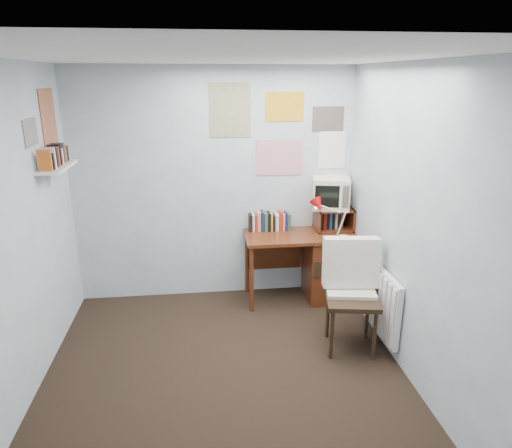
# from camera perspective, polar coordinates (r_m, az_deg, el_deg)

# --- Properties ---
(ground) EXTENTS (3.50, 3.50, 0.00)m
(ground) POSITION_cam_1_polar(r_m,az_deg,el_deg) (3.88, -3.64, -19.88)
(ground) COLOR black
(ground) RESTS_ON ground
(back_wall) EXTENTS (3.00, 0.02, 2.50)m
(back_wall) POSITION_cam_1_polar(r_m,az_deg,el_deg) (4.95, -5.19, 4.69)
(back_wall) COLOR silver
(back_wall) RESTS_ON ground
(left_wall) EXTENTS (0.02, 3.50, 2.50)m
(left_wall) POSITION_cam_1_polar(r_m,az_deg,el_deg) (3.54, -29.16, -3.05)
(left_wall) COLOR silver
(left_wall) RESTS_ON ground
(right_wall) EXTENTS (0.02, 3.50, 2.50)m
(right_wall) POSITION_cam_1_polar(r_m,az_deg,el_deg) (3.66, 20.10, -1.18)
(right_wall) COLOR silver
(right_wall) RESTS_ON ground
(ceiling) EXTENTS (3.00, 3.50, 0.02)m
(ceiling) POSITION_cam_1_polar(r_m,az_deg,el_deg) (3.07, -4.62, 20.14)
(ceiling) COLOR white
(ceiling) RESTS_ON back_wall
(desk) EXTENTS (1.20, 0.55, 0.76)m
(desk) POSITION_cam_1_polar(r_m,az_deg,el_deg) (5.13, 8.44, -4.89)
(desk) COLOR #592814
(desk) RESTS_ON ground
(desk_chair) EXTENTS (0.58, 0.56, 0.98)m
(desk_chair) POSITION_cam_1_polar(r_m,az_deg,el_deg) (4.20, 11.90, -9.23)
(desk_chair) COLOR black
(desk_chair) RESTS_ON ground
(desk_lamp) EXTENTS (0.27, 0.23, 0.37)m
(desk_lamp) POSITION_cam_1_polar(r_m,az_deg,el_deg) (4.81, 11.01, 0.28)
(desk_lamp) COLOR red
(desk_lamp) RESTS_ON desk
(tv_riser) EXTENTS (0.40, 0.30, 0.25)m
(tv_riser) POSITION_cam_1_polar(r_m,az_deg,el_deg) (5.10, 9.65, 0.64)
(tv_riser) COLOR #592814
(tv_riser) RESTS_ON desk
(crt_tv) EXTENTS (0.46, 0.44, 0.37)m
(crt_tv) POSITION_cam_1_polar(r_m,az_deg,el_deg) (5.02, 9.34, 4.06)
(crt_tv) COLOR beige
(crt_tv) RESTS_ON tv_riser
(book_row) EXTENTS (0.60, 0.14, 0.22)m
(book_row) POSITION_cam_1_polar(r_m,az_deg,el_deg) (5.03, 2.51, 0.46)
(book_row) COLOR #592814
(book_row) RESTS_ON desk
(radiator) EXTENTS (0.09, 0.80, 0.60)m
(radiator) POSITION_cam_1_polar(r_m,az_deg,el_deg) (4.41, 15.29, -9.09)
(radiator) COLOR white
(radiator) RESTS_ON right_wall
(wall_shelf) EXTENTS (0.20, 0.62, 0.24)m
(wall_shelf) POSITION_cam_1_polar(r_m,az_deg,el_deg) (4.42, -23.60, 6.56)
(wall_shelf) COLOR white
(wall_shelf) RESTS_ON left_wall
(posters_back) EXTENTS (1.20, 0.01, 0.90)m
(posters_back) POSITION_cam_1_polar(r_m,az_deg,el_deg) (4.91, 2.97, 11.75)
(posters_back) COLOR white
(posters_back) RESTS_ON back_wall
(posters_left) EXTENTS (0.01, 0.70, 0.60)m
(posters_left) POSITION_cam_1_polar(r_m,az_deg,el_deg) (4.39, -25.42, 11.32)
(posters_left) COLOR white
(posters_left) RESTS_ON left_wall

